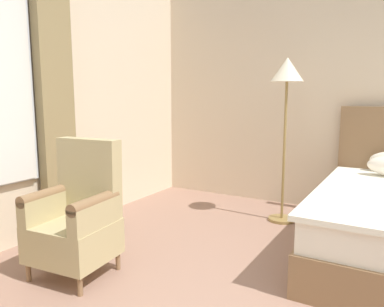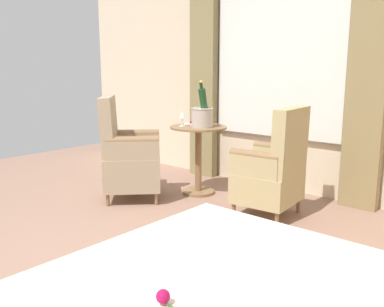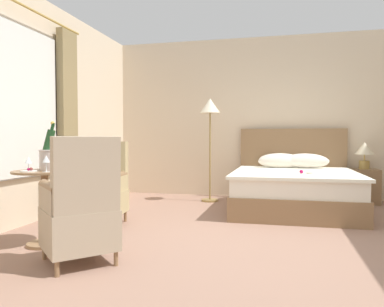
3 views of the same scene
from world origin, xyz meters
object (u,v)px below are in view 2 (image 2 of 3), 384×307
at_px(armchair_by_window, 273,170).
at_px(side_table_round, 198,152).
at_px(champagne_bucket, 202,114).
at_px(wine_glass_near_bucket, 205,116).
at_px(armchair_facing_bed, 128,157).
at_px(wine_glass_near_edge, 182,116).
at_px(snack_plate, 191,124).

bearing_deg(armchair_by_window, side_table_round, -96.49).
bearing_deg(side_table_round, champagne_bucket, 72.11).
height_order(champagne_bucket, wine_glass_near_bucket, champagne_bucket).
height_order(champagne_bucket, armchair_facing_bed, champagne_bucket).
bearing_deg(armchair_facing_bed, wine_glass_near_bucket, 153.78).
relative_size(champagne_bucket, wine_glass_near_edge, 3.06).
bearing_deg(wine_glass_near_edge, wine_glass_near_bucket, 160.90).
bearing_deg(snack_plate, champagne_bucket, 70.29).
bearing_deg(armchair_by_window, armchair_facing_bed, -69.87).
bearing_deg(armchair_facing_bed, armchair_by_window, 110.13).
xyz_separation_m(side_table_round, wine_glass_near_edge, (0.11, -0.13, 0.39)).
distance_m(side_table_round, champagne_bucket, 0.42).
xyz_separation_m(wine_glass_near_bucket, snack_plate, (0.09, -0.11, -0.09)).
height_order(side_table_round, champagne_bucket, champagne_bucket).
xyz_separation_m(wine_glass_near_edge, snack_plate, (-0.17, -0.02, -0.10)).
distance_m(champagne_bucket, armchair_by_window, 1.01).
height_order(side_table_round, armchair_facing_bed, armchair_facing_bed).
distance_m(side_table_round, armchair_facing_bed, 0.75).
relative_size(side_table_round, wine_glass_near_edge, 4.66).
height_order(wine_glass_near_bucket, armchair_facing_bed, armchair_facing_bed).
bearing_deg(champagne_bucket, armchair_facing_bed, -39.10).
bearing_deg(wine_glass_near_bucket, snack_plate, -51.57).
height_order(wine_glass_near_bucket, armchair_by_window, armchair_by_window).
bearing_deg(champagne_bucket, wine_glass_near_bucket, -147.22).
bearing_deg(wine_glass_near_edge, armchair_by_window, 89.98).
xyz_separation_m(wine_glass_near_bucket, wine_glass_near_edge, (0.26, -0.09, 0.02)).
height_order(side_table_round, armchair_by_window, armchair_by_window).
height_order(wine_glass_near_bucket, wine_glass_near_edge, wine_glass_near_edge).
distance_m(side_table_round, snack_plate, 0.33).
height_order(snack_plate, armchair_facing_bed, armchair_facing_bed).
relative_size(side_table_round, armchair_facing_bed, 0.69).
distance_m(champagne_bucket, armchair_facing_bed, 0.88).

